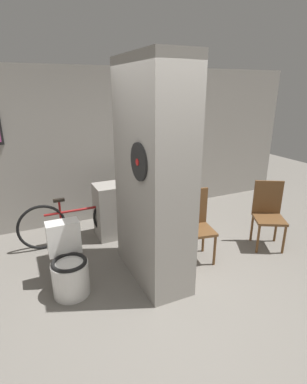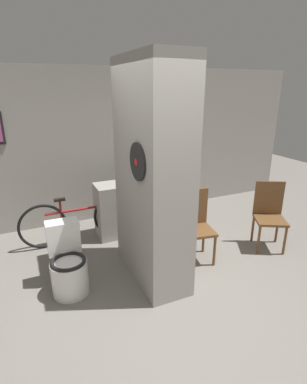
# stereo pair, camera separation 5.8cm
# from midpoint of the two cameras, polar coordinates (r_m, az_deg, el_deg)

# --- Properties ---
(ground_plane) EXTENTS (14.00, 14.00, 0.00)m
(ground_plane) POSITION_cam_midpoint_polar(r_m,az_deg,el_deg) (3.54, 2.84, -20.55)
(ground_plane) COLOR slate
(wall_back) EXTENTS (8.00, 0.09, 2.60)m
(wall_back) POSITION_cam_midpoint_polar(r_m,az_deg,el_deg) (5.28, -10.08, 8.50)
(wall_back) COLOR gray
(wall_back) RESTS_ON ground_plane
(pillar_center) EXTENTS (0.54, 1.22, 2.60)m
(pillar_center) POSITION_cam_midpoint_polar(r_m,az_deg,el_deg) (3.45, 0.17, 3.02)
(pillar_center) COLOR gray
(pillar_center) RESTS_ON ground_plane
(counter_shelf) EXTENTS (1.46, 0.44, 0.86)m
(counter_shelf) POSITION_cam_midpoint_polar(r_m,az_deg,el_deg) (4.92, -2.14, -2.63)
(counter_shelf) COLOR gray
(counter_shelf) RESTS_ON ground_plane
(toilet) EXTENTS (0.42, 0.58, 0.80)m
(toilet) POSITION_cam_midpoint_polar(r_m,az_deg,el_deg) (3.69, -15.53, -13.24)
(toilet) COLOR white
(toilet) RESTS_ON ground_plane
(chair_near_pillar) EXTENTS (0.48, 0.48, 0.98)m
(chair_near_pillar) POSITION_cam_midpoint_polar(r_m,az_deg,el_deg) (4.13, 8.37, -5.79)
(chair_near_pillar) COLOR brown
(chair_near_pillar) RESTS_ON ground_plane
(chair_by_doorway) EXTENTS (0.57, 0.57, 0.98)m
(chair_by_doorway) POSITION_cam_midpoint_polar(r_m,az_deg,el_deg) (4.73, 21.51, -3.66)
(chair_by_doorway) COLOR brown
(chair_by_doorway) RESTS_ON ground_plane
(bicycle) EXTENTS (1.79, 0.42, 0.74)m
(bicycle) POSITION_cam_midpoint_polar(r_m,az_deg,el_deg) (4.72, -13.36, -5.08)
(bicycle) COLOR black
(bicycle) RESTS_ON ground_plane
(bottle_tall) EXTENTS (0.07, 0.07, 0.31)m
(bottle_tall) POSITION_cam_midpoint_polar(r_m,az_deg,el_deg) (4.84, -0.33, 3.79)
(bottle_tall) COLOR #267233
(bottle_tall) RESTS_ON counter_shelf
(bottle_short) EXTENTS (0.06, 0.06, 0.22)m
(bottle_short) POSITION_cam_midpoint_polar(r_m,az_deg,el_deg) (4.87, 0.93, 3.48)
(bottle_short) COLOR olive
(bottle_short) RESTS_ON counter_shelf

